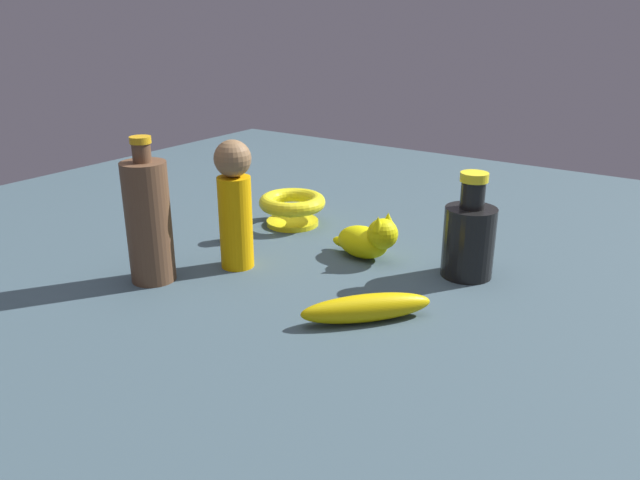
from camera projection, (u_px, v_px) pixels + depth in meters
ground at (320, 278)px, 1.02m from camera, size 2.00×2.00×0.00m
bottle_tall at (148, 220)px, 0.98m from camera, size 0.07×0.07×0.24m
banana at (367, 308)px, 0.88m from camera, size 0.17×0.16×0.04m
nail_polish_jar at (233, 230)px, 1.18m from camera, size 0.04×0.04×0.04m
bowl at (292, 206)px, 1.27m from camera, size 0.14×0.14×0.06m
person_figure_adult at (235, 203)px, 1.03m from camera, size 0.08×0.08×0.22m
cat_figurine at (369, 239)px, 1.09m from camera, size 0.07×0.14×0.09m
bottle_short at (469, 237)px, 1.01m from camera, size 0.09×0.09×0.18m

